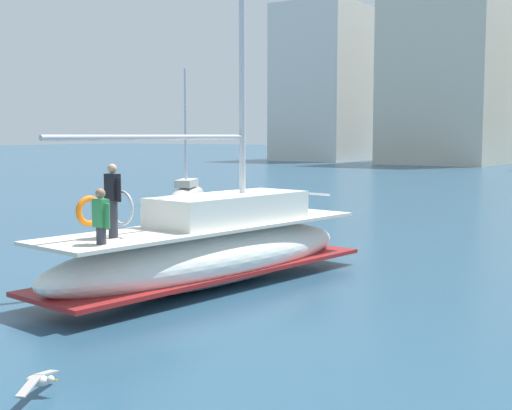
# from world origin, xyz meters

# --- Properties ---
(ground_plane) EXTENTS (400.00, 400.00, 0.00)m
(ground_plane) POSITION_xyz_m (0.00, 0.00, 0.00)
(ground_plane) COLOR #284C66
(main_sailboat) EXTENTS (3.48, 9.81, 13.65)m
(main_sailboat) POSITION_xyz_m (1.73, -1.19, 0.91)
(main_sailboat) COLOR white
(main_sailboat) RESTS_ON ground
(moored_sloop_far) EXTENTS (3.62, 5.44, 7.13)m
(moored_sloop_far) POSITION_xyz_m (-12.29, 14.60, 0.57)
(moored_sloop_far) COLOR #B7B2A8
(moored_sloop_far) RESTS_ON ground
(seagull) EXTENTS (0.60, 1.04, 0.17)m
(seagull) POSITION_xyz_m (4.37, -8.47, 0.23)
(seagull) COLOR silver
(seagull) RESTS_ON ground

